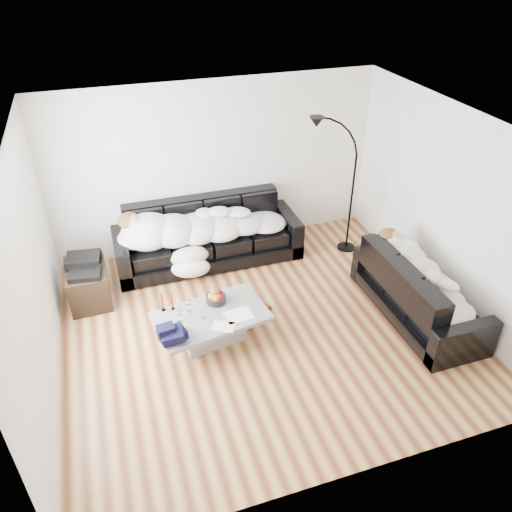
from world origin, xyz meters
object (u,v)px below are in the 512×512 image
object	(u,v)px
fruit_bowl	(216,297)
candle_right	(172,302)
coffee_table	(212,327)
av_cabinet	(88,284)
wine_glass_b	(179,316)
wine_glass_a	(188,306)
candle_left	(162,302)
floor_lamp	(352,193)
shoes	(255,314)
wine_glass_c	(203,313)
sleeper_right	(422,275)
stereo	(84,264)
sleeper_back	(208,224)
sofa_right	(419,289)
sofa_back	(208,234)

from	to	relation	value
fruit_bowl	candle_right	distance (m)	0.55
coffee_table	av_cabinet	world-z (taller)	av_cabinet
fruit_bowl	wine_glass_b	size ratio (longest dim) A/B	1.45
av_cabinet	wine_glass_a	bearing A→B (deg)	-46.47
candle_left	floor_lamp	bearing A→B (deg)	20.27
candle_left	shoes	size ratio (longest dim) A/B	0.65
wine_glass_c	candle_left	world-z (taller)	candle_left
coffee_table	shoes	size ratio (longest dim) A/B	3.34
fruit_bowl	candle_right	xyz separation A→B (m)	(-0.54, 0.03, 0.04)
sleeper_right	stereo	distance (m)	4.41
sleeper_back	stereo	xyz separation A→B (m)	(-1.80, -0.43, -0.06)
shoes	wine_glass_a	bearing A→B (deg)	167.88
sofa_right	wine_glass_b	bearing A→B (deg)	83.46
wine_glass_c	candle_right	world-z (taller)	candle_right
sofa_right	stereo	world-z (taller)	sofa_right
coffee_table	floor_lamp	distance (m)	3.03
fruit_bowl	av_cabinet	size ratio (longest dim) A/B	0.32
wine_glass_b	stereo	distance (m)	1.66
sofa_right	stereo	xyz separation A→B (m)	(-4.09, 1.66, 0.18)
wine_glass_a	stereo	bearing A→B (deg)	134.95
wine_glass_c	shoes	size ratio (longest dim) A/B	0.39
sleeper_back	wine_glass_c	distance (m)	1.84
sleeper_right	candle_left	xyz separation A→B (m)	(-3.22, 0.62, -0.11)
wine_glass_a	fruit_bowl	bearing A→B (deg)	12.51
fruit_bowl	wine_glass_b	bearing A→B (deg)	-155.73
wine_glass_a	floor_lamp	size ratio (longest dim) A/B	0.09
wine_glass_b	sleeper_right	bearing A→B (deg)	-6.54
sofa_right	candle_right	bearing A→B (deg)	78.90
sleeper_back	candle_left	distance (m)	1.74
sleeper_back	stereo	bearing A→B (deg)	-166.48
wine_glass_c	candle_right	bearing A→B (deg)	138.88
coffee_table	wine_glass_b	distance (m)	0.48
wine_glass_b	shoes	size ratio (longest dim) A/B	0.43
av_cabinet	coffee_table	bearing A→B (deg)	-44.36
coffee_table	floor_lamp	size ratio (longest dim) A/B	0.69
sleeper_back	candle_right	distance (m)	1.70
wine_glass_b	floor_lamp	xyz separation A→B (m)	(2.95, 1.42, 0.50)
wine_glass_b	sofa_back	bearing A→B (deg)	66.37
candle_right	sleeper_back	bearing A→B (deg)	61.16
candle_left	stereo	size ratio (longest dim) A/B	0.60
sleeper_right	wine_glass_a	xyz separation A→B (m)	(-2.93, 0.50, -0.15)
stereo	wine_glass_a	bearing A→B (deg)	-37.55
sofa_back	sleeper_right	xyz separation A→B (m)	(2.29, -2.14, 0.18)
sofa_right	sleeper_back	bearing A→B (deg)	47.58
sofa_right	sleeper_back	size ratio (longest dim) A/B	0.86
sofa_right	fruit_bowl	world-z (taller)	sofa_right
coffee_table	shoes	world-z (taller)	coffee_table
fruit_bowl	candle_right	bearing A→B (deg)	177.17
candle_right	floor_lamp	distance (m)	3.24
sleeper_right	fruit_bowl	size ratio (longest dim) A/B	6.95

